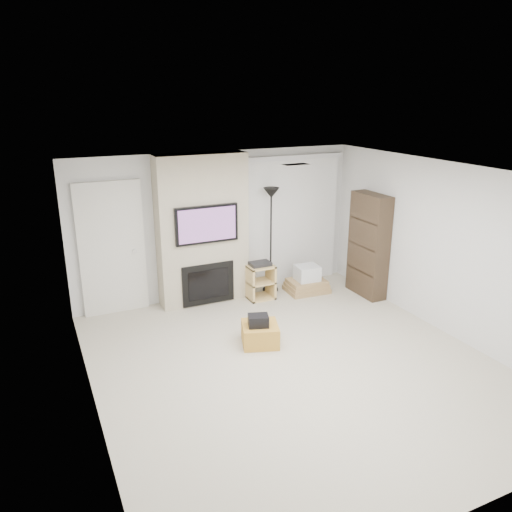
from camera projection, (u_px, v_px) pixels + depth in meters
name	position (u px, v px, depth m)	size (l,w,h in m)	color
floor	(294.00, 365.00, 6.56)	(5.00, 5.50, 0.00)	beige
ceiling	(300.00, 175.00, 5.78)	(5.00, 5.50, 0.00)	white
wall_back	(218.00, 225.00, 8.54)	(5.00, 2.50, 0.00)	silver
wall_front	(474.00, 389.00, 3.80)	(5.00, 2.50, 0.00)	silver
wall_left	(86.00, 311.00, 5.17)	(5.50, 2.50, 0.00)	silver
wall_right	(448.00, 250.00, 7.17)	(5.50, 2.50, 0.00)	silver
hvac_vent	(296.00, 164.00, 6.63)	(0.35, 0.18, 0.01)	silver
ottoman	(260.00, 334.00, 7.07)	(0.50, 0.50, 0.30)	gold
black_bag	(258.00, 321.00, 6.95)	(0.28, 0.22, 0.16)	black
fireplace_wall	(203.00, 231.00, 8.23)	(1.50, 0.47, 2.50)	#BAAE94
entry_door	(112.00, 250.00, 7.85)	(1.02, 0.11, 2.14)	silver
vertical_blinds	(291.00, 216.00, 9.05)	(1.98, 0.10, 2.37)	silver
floor_lamp	(271.00, 211.00, 8.59)	(0.28, 0.28, 1.87)	black
av_stand	(260.00, 279.00, 8.59)	(0.45, 0.38, 0.66)	#E1BD73
box_stack	(307.00, 282.00, 8.93)	(0.75, 0.59, 0.49)	tan
bookshelf	(369.00, 245.00, 8.61)	(0.30, 0.80, 1.80)	#312519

